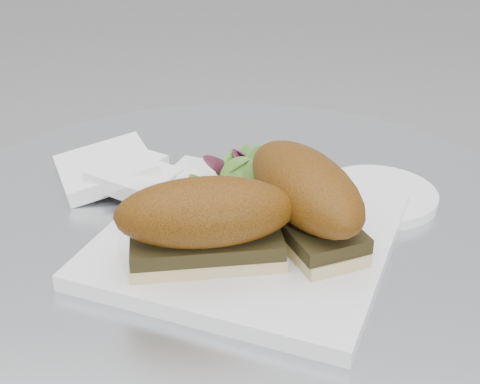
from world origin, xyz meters
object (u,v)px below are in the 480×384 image
Objects in this scene: sandwich_left at (206,221)px; saucer at (377,196)px; sandwich_right at (305,195)px; plate at (249,238)px.

sandwich_left is 1.30× the size of saucer.
sandwich_left is 0.10m from sandwich_right.
sandwich_left and sandwich_right have the same top height.
sandwich_left is at bearing -133.96° from saucer.
sandwich_right reaches higher than plate.
sandwich_left is at bearing -84.40° from sandwich_right.
sandwich_right is at bearing -125.74° from saucer.
sandwich_right is at bearing 20.43° from sandwich_left.
sandwich_right is (0.08, 0.06, 0.00)m from sandwich_left.
sandwich_left reaches higher than plate.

